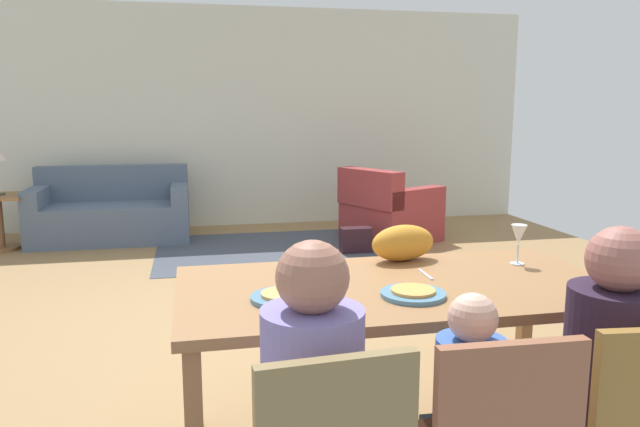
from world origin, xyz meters
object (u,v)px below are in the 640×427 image
(couch, at_px, (112,213))
(armchair, at_px, (388,213))
(person_woman, at_px, (602,400))
(dining_table, at_px, (397,300))
(cat, at_px, (403,243))
(plate_near_child, at_px, (413,294))
(handbag, at_px, (356,240))
(wine_glass, at_px, (519,236))
(plate_near_man, at_px, (284,298))

(couch, distance_m, armchair, 3.11)
(person_woman, bearing_deg, couch, 112.17)
(dining_table, height_order, person_woman, person_woman)
(cat, distance_m, couch, 4.82)
(plate_near_child, bearing_deg, person_woman, -43.19)
(person_woman, relative_size, handbag, 3.47)
(dining_table, distance_m, cat, 0.42)
(armchair, bearing_deg, wine_glass, -99.81)
(wine_glass, xyz_separation_m, couch, (-2.36, 4.59, -0.59))
(plate_near_man, xyz_separation_m, wine_glass, (1.13, 0.30, 0.12))
(wine_glass, xyz_separation_m, armchair, (0.68, 3.91, -0.57))
(plate_near_child, xyz_separation_m, couch, (-1.71, 4.95, -0.47))
(armchair, bearing_deg, dining_table, -107.86)
(dining_table, height_order, couch, couch)
(dining_table, relative_size, armchair, 1.55)
(plate_near_child, relative_size, person_woman, 0.23)
(handbag, bearing_deg, dining_table, -102.73)
(person_woman, xyz_separation_m, couch, (-2.21, 5.42, -0.21))
(wine_glass, height_order, cat, wine_glass)
(dining_table, distance_m, plate_near_man, 0.51)
(couch, relative_size, handbag, 5.28)
(cat, bearing_deg, plate_near_man, -154.73)
(plate_near_child, bearing_deg, cat, 74.45)
(plate_near_man, distance_m, plate_near_child, 0.49)
(dining_table, xyz_separation_m, armchair, (1.32, 4.09, -0.37))
(plate_near_man, distance_m, armchair, 4.60)
(plate_near_man, xyz_separation_m, cat, (0.64, 0.48, 0.08))
(dining_table, relative_size, handbag, 5.58)
(plate_near_child, bearing_deg, couch, 109.08)
(plate_near_child, bearing_deg, armchair, 72.84)
(person_woman, bearing_deg, wine_glass, 79.83)
(plate_near_child, height_order, wine_glass, wine_glass)
(plate_near_man, relative_size, handbag, 0.78)
(plate_near_man, relative_size, armchair, 0.22)
(wine_glass, bearing_deg, cat, 160.01)
(plate_near_man, height_order, wine_glass, wine_glass)
(plate_near_man, height_order, couch, couch)
(dining_table, xyz_separation_m, plate_near_man, (-0.49, -0.12, 0.08))
(person_woman, xyz_separation_m, handbag, (0.32, 4.26, -0.38))
(handbag, bearing_deg, armchair, 43.48)
(plate_near_child, xyz_separation_m, cat, (0.15, 0.54, 0.08))
(person_woman, distance_m, couch, 5.85)
(wine_glass, distance_m, cat, 0.53)
(plate_near_child, relative_size, handbag, 0.78)
(plate_near_man, relative_size, plate_near_child, 1.00)
(person_woman, bearing_deg, handbag, 85.68)
(couch, height_order, armchair, same)
(dining_table, xyz_separation_m, couch, (-1.71, 4.77, -0.38))
(dining_table, height_order, plate_near_man, plate_near_man)
(plate_near_child, xyz_separation_m, person_woman, (0.49, -0.46, -0.26))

